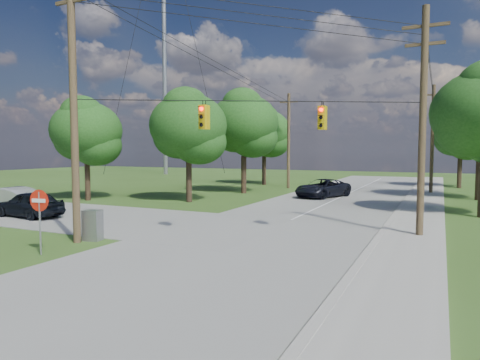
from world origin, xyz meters
The scene contains 20 objects.
ground centered at (0.00, 0.00, 0.00)m, with size 140.00×140.00×0.00m, color #32501A.
main_road centered at (2.00, 5.00, 0.01)m, with size 10.00×100.00×0.03m, color gray.
sidewalk_east centered at (8.70, 5.00, 0.06)m, with size 2.60×100.00×0.12m, color #A5A29B.
pole_sw centered at (-4.60, 0.40, 6.23)m, with size 2.00×0.32×12.00m.
pole_ne centered at (8.90, 8.00, 5.47)m, with size 2.00×0.32×10.50m.
pole_north_e centered at (8.90, 30.00, 5.13)m, with size 2.00×0.32×10.00m.
pole_north_w centered at (-5.00, 30.00, 5.13)m, with size 2.00×0.32×10.00m.
power_lines centered at (1.50, 11.54, 9.15)m, with size 13.93×29.62×4.93m.
traffic_signals centered at (2.55, 4.43, 5.50)m, with size 4.91×3.27×1.05m.
radio_mast centered at (-32.00, 46.00, 22.50)m, with size 0.70×0.70×45.00m, color gray.
tree_w_near centered at (-8.00, 15.00, 5.92)m, with size 6.00×6.00×8.40m.
tree_w_mid centered at (-7.00, 23.00, 6.58)m, with size 6.40×6.40×9.22m.
tree_w_far centered at (-9.00, 33.00, 6.25)m, with size 6.00×6.00×8.73m.
tree_e_far centered at (11.50, 38.00, 5.92)m, with size 5.80×5.80×8.32m.
tree_cross_n centered at (-16.00, 12.50, 5.59)m, with size 5.60×5.60×7.91m.
car_cross_dark centered at (-12.57, 4.36, 0.82)m, with size 1.86×4.63×1.58m, color black.
car_cross_silver centered at (-15.16, 4.75, 0.87)m, with size 1.77×5.06×1.67m, color #AAABB1.
car_main_north centered at (0.61, 22.62, 0.80)m, with size 2.55×5.54×1.54m, color black.
control_cabinet centered at (-4.28, 1.00, 0.69)m, with size 0.76×0.55×1.38m, color gray.
do_not_enter_sign centered at (-4.15, -1.86, 1.83)m, with size 0.84×0.17×2.53m.
Camera 1 is at (9.74, -13.25, 4.03)m, focal length 32.00 mm.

